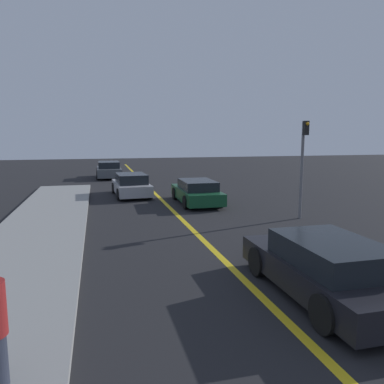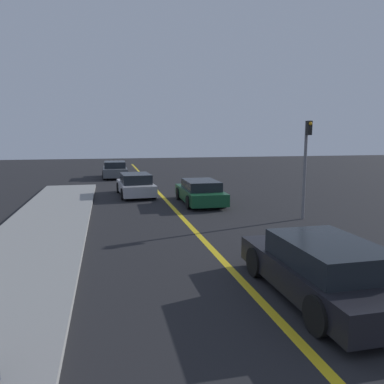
{
  "view_description": "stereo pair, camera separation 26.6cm",
  "coord_description": "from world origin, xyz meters",
  "px_view_note": "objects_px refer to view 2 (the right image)",
  "views": [
    {
      "loc": [
        -3.24,
        3.2,
        3.33
      ],
      "look_at": [
        -0.48,
        14.02,
        1.65
      ],
      "focal_mm": 35.0,
      "sensor_mm": 36.0,
      "label": 1
    },
    {
      "loc": [
        -2.98,
        3.14,
        3.33
      ],
      "look_at": [
        -0.48,
        14.02,
        1.65
      ],
      "focal_mm": 35.0,
      "sensor_mm": 36.0,
      "label": 2
    }
  ],
  "objects_px": {
    "car_ahead_center": "(200,192)",
    "traffic_light": "(306,159)",
    "car_far_distant": "(136,185)",
    "car_near_right_lane": "(323,269)",
    "car_parked_left_lot": "(115,170)"
  },
  "relations": [
    {
      "from": "car_ahead_center",
      "to": "car_far_distant",
      "type": "bearing_deg",
      "value": 133.43
    },
    {
      "from": "car_far_distant",
      "to": "car_near_right_lane",
      "type": "bearing_deg",
      "value": -82.41
    },
    {
      "from": "car_near_right_lane",
      "to": "car_far_distant",
      "type": "height_order",
      "value": "car_far_distant"
    },
    {
      "from": "car_near_right_lane",
      "to": "car_ahead_center",
      "type": "relative_size",
      "value": 1.01
    },
    {
      "from": "traffic_light",
      "to": "car_far_distant",
      "type": "bearing_deg",
      "value": 128.94
    },
    {
      "from": "traffic_light",
      "to": "car_parked_left_lot",
      "type": "bearing_deg",
      "value": 112.3
    },
    {
      "from": "car_near_right_lane",
      "to": "car_parked_left_lot",
      "type": "xyz_separation_m",
      "value": [
        -3.62,
        23.95,
        0.02
      ]
    },
    {
      "from": "car_ahead_center",
      "to": "car_far_distant",
      "type": "distance_m",
      "value": 4.34
    },
    {
      "from": "car_ahead_center",
      "to": "traffic_light",
      "type": "distance_m",
      "value": 5.73
    },
    {
      "from": "car_near_right_lane",
      "to": "car_far_distant",
      "type": "distance_m",
      "value": 14.64
    },
    {
      "from": "car_ahead_center",
      "to": "car_far_distant",
      "type": "xyz_separation_m",
      "value": [
        -2.94,
        3.2,
        0.03
      ]
    },
    {
      "from": "car_near_right_lane",
      "to": "car_ahead_center",
      "type": "bearing_deg",
      "value": 89.11
    },
    {
      "from": "car_parked_left_lot",
      "to": "traffic_light",
      "type": "bearing_deg",
      "value": -67.37
    },
    {
      "from": "car_parked_left_lot",
      "to": "car_near_right_lane",
      "type": "bearing_deg",
      "value": -81.07
    },
    {
      "from": "car_ahead_center",
      "to": "traffic_light",
      "type": "xyz_separation_m",
      "value": [
        3.19,
        -4.38,
        1.83
      ]
    }
  ]
}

